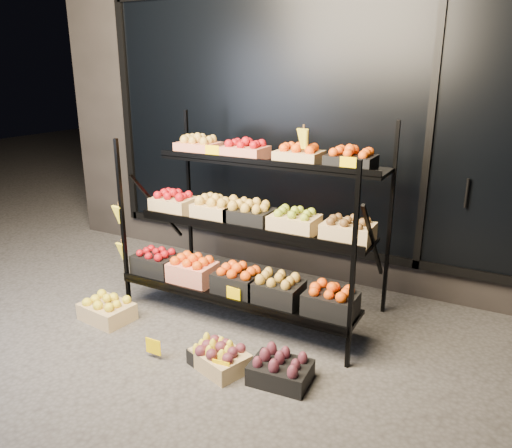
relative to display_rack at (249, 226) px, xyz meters
The scene contains 9 objects.
ground 0.99m from the display_rack, 88.62° to the right, with size 24.00×24.00×0.00m, color #514F4C.
building 2.21m from the display_rack, 89.58° to the left, with size 6.00×2.08×3.50m.
display_rack is the anchor object (origin of this frame).
tag_floor_a 1.26m from the display_rack, 103.91° to the right, with size 0.13×0.01×0.12m, color #FFCE00.
tag_floor_b 1.28m from the display_rack, 71.21° to the right, with size 0.13×0.01×0.12m, color #FFCE00.
floor_crate_left 1.40m from the display_rack, 144.04° to the right, with size 0.46×0.36×0.21m.
floor_crate_midleft 1.14m from the display_rack, 77.01° to the right, with size 0.40×0.34×0.18m.
floor_crate_midright 1.14m from the display_rack, 73.97° to the right, with size 0.46×0.39×0.20m.
floor_crate_right 1.27m from the display_rack, 49.21° to the right, with size 0.42×0.33×0.20m.
Camera 1 is at (1.93, -2.86, 2.06)m, focal length 35.00 mm.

